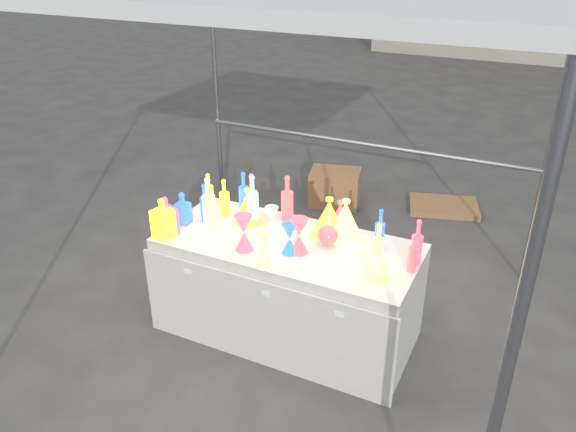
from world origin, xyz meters
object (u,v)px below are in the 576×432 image
at_px(decanter_0, 163,218).
at_px(hourglass_0, 244,233).
at_px(lampshade_0, 248,206).
at_px(cardboard_box_closed, 335,187).
at_px(display_table, 287,288).
at_px(bottle_0, 224,197).

height_order(decanter_0, hourglass_0, decanter_0).
bearing_deg(lampshade_0, cardboard_box_closed, 84.87).
distance_m(display_table, lampshade_0, 0.66).
distance_m(bottle_0, hourglass_0, 0.55).
relative_size(decanter_0, hourglass_0, 1.17).
bearing_deg(display_table, cardboard_box_closed, 102.87).
relative_size(display_table, decanter_0, 6.22).
relative_size(display_table, hourglass_0, 7.29).
bearing_deg(display_table, lampshade_0, 158.38).
bearing_deg(cardboard_box_closed, bottle_0, -106.90).
bearing_deg(hourglass_0, lampshade_0, 115.25).
bearing_deg(display_table, hourglass_0, -136.52).
xyz_separation_m(display_table, lampshade_0, (-0.39, 0.15, 0.51)).
distance_m(bottle_0, decanter_0, 0.52).
bearing_deg(cardboard_box_closed, decanter_0, -110.97).
xyz_separation_m(cardboard_box_closed, lampshade_0, (0.11, -2.06, 0.69)).
bearing_deg(bottle_0, cardboard_box_closed, 87.11).
bearing_deg(lampshade_0, display_table, -29.94).
xyz_separation_m(decanter_0, hourglass_0, (0.59, 0.09, -0.02)).
height_order(display_table, lampshade_0, lampshade_0).
bearing_deg(cardboard_box_closed, lampshade_0, -100.82).
relative_size(bottle_0, lampshade_0, 1.11).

